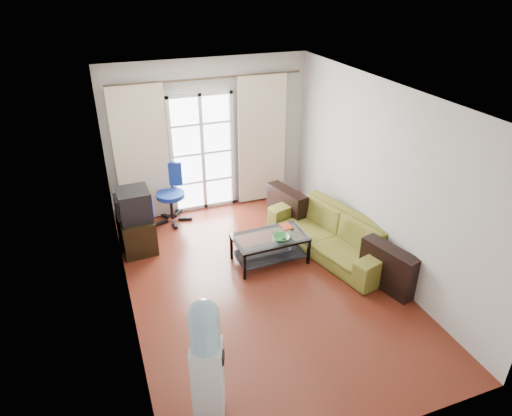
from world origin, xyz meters
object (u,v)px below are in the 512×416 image
Objects in this scene: tv_stand at (137,233)px; coffee_table at (270,245)px; task_chair at (172,205)px; water_cooler at (207,360)px; sofa at (332,233)px; crt_tv at (133,205)px.

coffee_table is at bearing -35.32° from tv_stand.
water_cooler is (-0.44, -4.12, 0.46)m from task_chair.
task_chair is at bearing -146.22° from sofa.
sofa is 3.08m from tv_stand.
water_cooler is at bearing -87.88° from crt_tv.
tv_stand is 1.00m from task_chair.
coffee_table is 1.09× the size of task_chair.
sofa reaches higher than tv_stand.
water_cooler is at bearing -78.14° from task_chair.
crt_tv is at bearing 149.51° from coffee_table.
coffee_table is at bearing -40.08° from task_chair.
sofa is at bearing 60.78° from water_cooler.
tv_stand reaches higher than coffee_table.
sofa is 2.33× the size of task_chair.
crt_tv is at bearing -94.19° from tv_stand.
sofa is 1.64× the size of water_cooler.
water_cooler is (0.26, -3.38, -0.03)m from crt_tv.
tv_stand is at bearing -127.26° from sofa.
coffee_table is 0.77× the size of water_cooler.
crt_tv is 0.38× the size of water_cooler.
sofa is 2.85m from task_chair.
water_cooler reaches higher than task_chair.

